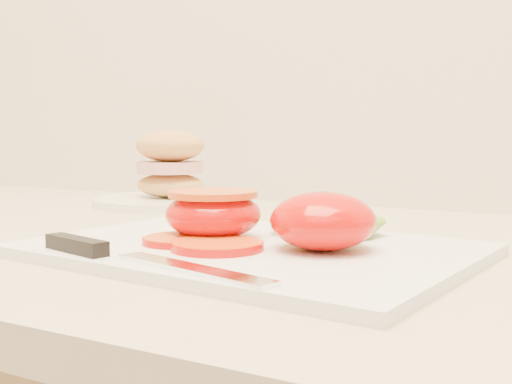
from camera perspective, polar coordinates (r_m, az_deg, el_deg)
The scene contains 8 objects.
cutting_board at distance 0.56m, azimuth -0.50°, elevation -5.16°, with size 0.37×0.27×0.01m, color silver.
tomato_half_dome at distance 0.53m, azimuth 5.98°, elevation -2.57°, with size 0.09×0.09×0.05m, color red.
tomato_half_cut at distance 0.59m, azimuth -3.82°, elevation -1.82°, with size 0.09×0.09×0.04m.
tomato_slice_0 at distance 0.54m, azimuth -3.46°, elevation -4.77°, with size 0.08×0.08×0.01m, color #DA5C1B.
tomato_slice_1 at distance 0.57m, azimuth -6.66°, elevation -4.25°, with size 0.07×0.07×0.01m, color #DA5C1B.
lettuce_leaf_0 at distance 0.61m, azimuth 6.32°, elevation -2.73°, with size 0.11×0.08×0.02m, color #74BB31.
knife at distance 0.51m, azimuth -12.17°, elevation -5.35°, with size 0.24×0.06×0.01m.
sandwich_plate at distance 0.96m, azimuth -7.64°, elevation 1.20°, with size 0.23×0.23×0.11m.
Camera 1 is at (-0.30, 1.11, 1.04)m, focal length 45.00 mm.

